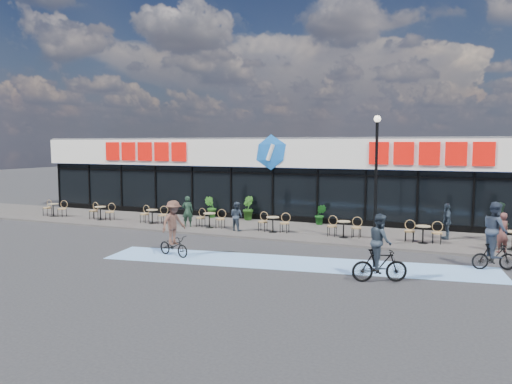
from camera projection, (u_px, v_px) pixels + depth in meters
ground at (214, 246)px, 20.77m from camera, size 120.00×120.00×0.00m
sidewalk at (255, 228)px, 24.90m from camera, size 44.00×5.00×0.10m
bike_lane at (294, 263)px, 17.86m from camera, size 14.17×4.13×0.01m
building at (290, 176)px, 29.67m from camera, size 30.60×6.57×4.75m
lamp_post at (376, 169)px, 20.20m from camera, size 0.28×0.28×5.30m
bistro_set_0 at (54, 208)px, 28.66m from camera, size 1.54×0.62×0.90m
bistro_set_1 at (102, 211)px, 27.38m from camera, size 1.54×0.62×0.90m
bistro_set_2 at (153, 215)px, 26.10m from camera, size 1.54×0.62×0.90m
bistro_set_3 at (210, 218)px, 24.82m from camera, size 1.54×0.62×0.90m
bistro_set_4 at (274, 222)px, 23.54m from camera, size 1.54×0.62×0.90m
bistro_set_5 at (344, 227)px, 22.26m from camera, size 1.54×0.62×0.90m
bistro_set_6 at (423, 232)px, 20.98m from camera, size 1.54×0.62×0.90m
bistro_set_7 at (512, 238)px, 19.70m from camera, size 1.54×0.62×0.90m
potted_plant_left at (211, 207)px, 28.13m from camera, size 0.79×0.72×1.18m
potted_plant_mid at (248, 208)px, 27.25m from camera, size 0.90×0.92×1.30m
potted_plant_right at (320, 215)px, 25.63m from camera, size 0.58×0.47×1.06m
patron_left at (188, 211)px, 25.07m from camera, size 0.65×0.53×1.55m
patron_right at (237, 216)px, 23.89m from camera, size 0.81×0.72×1.40m
pedestrian_a at (447, 221)px, 21.76m from camera, size 0.55×0.98×1.58m
pedestrian_b at (500, 222)px, 21.06m from camera, size 0.69×0.86×1.71m
pedestrian_c at (502, 233)px, 19.09m from camera, size 0.68×0.62×1.55m
cyclist_a at (380, 253)px, 15.36m from camera, size 1.77×1.14×2.13m
cyclist_b at (495, 238)px, 16.82m from camera, size 1.54×1.09×2.33m
cyclist_c at (174, 231)px, 18.89m from camera, size 1.61×1.22×2.13m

